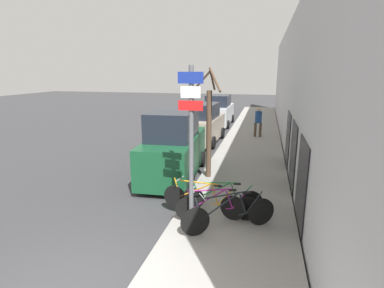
{
  "coord_description": "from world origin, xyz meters",
  "views": [
    {
      "loc": [
        3.25,
        -3.85,
        3.96
      ],
      "look_at": [
        0.67,
        6.66,
        1.34
      ],
      "focal_mm": 28.0,
      "sensor_mm": 36.0,
      "label": 1
    }
  ],
  "objects_px": {
    "parked_car_0": "(174,148)",
    "parked_car_1": "(202,125)",
    "pedestrian_near": "(258,120)",
    "bicycle_2": "(203,200)",
    "bicycle_0": "(229,214)",
    "bicycle_3": "(222,198)",
    "parked_car_2": "(218,111)",
    "signpost": "(191,142)",
    "street_tree": "(209,128)",
    "bicycle_1": "(217,207)"
  },
  "relations": [
    {
      "from": "bicycle_3",
      "to": "pedestrian_near",
      "type": "bearing_deg",
      "value": -9.72
    },
    {
      "from": "signpost",
      "to": "bicycle_0",
      "type": "relative_size",
      "value": 1.85
    },
    {
      "from": "parked_car_0",
      "to": "parked_car_2",
      "type": "bearing_deg",
      "value": 87.01
    },
    {
      "from": "pedestrian_near",
      "to": "bicycle_2",
      "type": "bearing_deg",
      "value": 74.9
    },
    {
      "from": "bicycle_2",
      "to": "bicycle_3",
      "type": "xyz_separation_m",
      "value": [
        0.48,
        0.36,
        -0.03
      ]
    },
    {
      "from": "signpost",
      "to": "parked_car_1",
      "type": "height_order",
      "value": "signpost"
    },
    {
      "from": "bicycle_3",
      "to": "parked_car_0",
      "type": "xyz_separation_m",
      "value": [
        -2.25,
        2.75,
        0.64
      ]
    },
    {
      "from": "bicycle_1",
      "to": "parked_car_2",
      "type": "height_order",
      "value": "parked_car_2"
    },
    {
      "from": "parked_car_0",
      "to": "bicycle_1",
      "type": "bearing_deg",
      "value": -60.57
    },
    {
      "from": "street_tree",
      "to": "parked_car_0",
      "type": "bearing_deg",
      "value": 176.7
    },
    {
      "from": "bicycle_1",
      "to": "bicycle_3",
      "type": "bearing_deg",
      "value": -17.98
    },
    {
      "from": "bicycle_3",
      "to": "parked_car_2",
      "type": "relative_size",
      "value": 0.49
    },
    {
      "from": "parked_car_0",
      "to": "street_tree",
      "type": "distance_m",
      "value": 1.59
    },
    {
      "from": "bicycle_0",
      "to": "parked_car_2",
      "type": "xyz_separation_m",
      "value": [
        -2.74,
        15.74,
        0.47
      ]
    },
    {
      "from": "bicycle_2",
      "to": "bicycle_3",
      "type": "distance_m",
      "value": 0.6
    },
    {
      "from": "signpost",
      "to": "parked_car_2",
      "type": "relative_size",
      "value": 0.86
    },
    {
      "from": "parked_car_2",
      "to": "bicycle_2",
      "type": "bearing_deg",
      "value": -82.33
    },
    {
      "from": "parked_car_0",
      "to": "street_tree",
      "type": "height_order",
      "value": "street_tree"
    },
    {
      "from": "pedestrian_near",
      "to": "parked_car_2",
      "type": "bearing_deg",
      "value": -63.84
    },
    {
      "from": "parked_car_1",
      "to": "pedestrian_near",
      "type": "xyz_separation_m",
      "value": [
        3.08,
        1.64,
        0.14
      ]
    },
    {
      "from": "parked_car_1",
      "to": "parked_car_2",
      "type": "bearing_deg",
      "value": 92.29
    },
    {
      "from": "parked_car_0",
      "to": "pedestrian_near",
      "type": "distance_m",
      "value": 8.1
    },
    {
      "from": "bicycle_3",
      "to": "parked_car_2",
      "type": "xyz_separation_m",
      "value": [
        -2.41,
        14.68,
        0.52
      ]
    },
    {
      "from": "bicycle_2",
      "to": "parked_car_1",
      "type": "height_order",
      "value": "parked_car_1"
    },
    {
      "from": "bicycle_3",
      "to": "parked_car_0",
      "type": "relative_size",
      "value": 0.47
    },
    {
      "from": "parked_car_1",
      "to": "bicycle_3",
      "type": "bearing_deg",
      "value": -72.12
    },
    {
      "from": "bicycle_2",
      "to": "pedestrian_near",
      "type": "relative_size",
      "value": 1.34
    },
    {
      "from": "bicycle_0",
      "to": "bicycle_2",
      "type": "bearing_deg",
      "value": 18.49
    },
    {
      "from": "bicycle_0",
      "to": "bicycle_2",
      "type": "distance_m",
      "value": 1.07
    },
    {
      "from": "bicycle_0",
      "to": "bicycle_3",
      "type": "distance_m",
      "value": 1.11
    },
    {
      "from": "bicycle_1",
      "to": "parked_car_2",
      "type": "bearing_deg",
      "value": -5.97
    },
    {
      "from": "bicycle_3",
      "to": "pedestrian_near",
      "type": "relative_size",
      "value": 1.27
    },
    {
      "from": "bicycle_2",
      "to": "parked_car_2",
      "type": "height_order",
      "value": "parked_car_2"
    },
    {
      "from": "signpost",
      "to": "bicycle_3",
      "type": "bearing_deg",
      "value": 57.08
    },
    {
      "from": "bicycle_2",
      "to": "signpost",
      "type": "bearing_deg",
      "value": 175.95
    },
    {
      "from": "parked_car_1",
      "to": "street_tree",
      "type": "bearing_deg",
      "value": -73.49
    },
    {
      "from": "street_tree",
      "to": "pedestrian_near",
      "type": "bearing_deg",
      "value": 78.45
    },
    {
      "from": "bicycle_1",
      "to": "bicycle_2",
      "type": "height_order",
      "value": "bicycle_2"
    },
    {
      "from": "bicycle_0",
      "to": "pedestrian_near",
      "type": "distance_m",
      "value": 11.38
    },
    {
      "from": "signpost",
      "to": "pedestrian_near",
      "type": "distance_m",
      "value": 11.44
    },
    {
      "from": "parked_car_0",
      "to": "bicycle_2",
      "type": "bearing_deg",
      "value": -64.09
    },
    {
      "from": "bicycle_3",
      "to": "street_tree",
      "type": "height_order",
      "value": "street_tree"
    },
    {
      "from": "bicycle_2",
      "to": "parked_car_1",
      "type": "relative_size",
      "value": 0.54
    },
    {
      "from": "street_tree",
      "to": "signpost",
      "type": "bearing_deg",
      "value": -86.06
    },
    {
      "from": "bicycle_0",
      "to": "pedestrian_near",
      "type": "xyz_separation_m",
      "value": [
        0.33,
        11.36,
        0.6
      ]
    },
    {
      "from": "parked_car_0",
      "to": "parked_car_1",
      "type": "distance_m",
      "value": 5.93
    },
    {
      "from": "signpost",
      "to": "bicycle_2",
      "type": "xyz_separation_m",
      "value": [
        0.16,
        0.64,
        -1.77
      ]
    },
    {
      "from": "bicycle_1",
      "to": "signpost",
      "type": "bearing_deg",
      "value": 105.71
    },
    {
      "from": "signpost",
      "to": "bicycle_2",
      "type": "bearing_deg",
      "value": 75.49
    },
    {
      "from": "parked_car_0",
      "to": "parked_car_2",
      "type": "distance_m",
      "value": 11.94
    }
  ]
}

